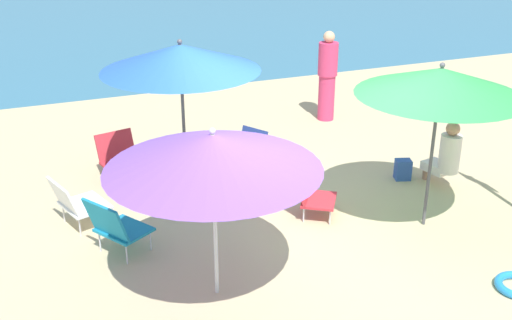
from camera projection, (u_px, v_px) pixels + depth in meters
name	position (u px, v px, depth m)	size (l,w,h in m)	color
ground_plane	(309.00, 234.00, 7.30)	(40.00, 40.00, 0.00)	#CCB789
sea_water	(108.00, 22.00, 19.48)	(40.00, 16.00, 0.01)	teal
umbrella_blue	(180.00, 58.00, 7.26)	(1.90, 1.90, 2.14)	#4C4C51
umbrella_green	(440.00, 82.00, 6.83)	(1.89, 1.89, 2.00)	#4C4C51
umbrella_purple	(213.00, 152.00, 5.64)	(2.04, 2.04, 1.76)	silver
beach_chair_a	(248.00, 148.00, 8.95)	(0.67, 0.65, 0.57)	navy
beach_chair_b	(115.00, 226.00, 6.73)	(0.75, 0.75, 0.71)	teal
beach_chair_c	(310.00, 191.00, 7.62)	(0.69, 0.69, 0.65)	red
beach_chair_e	(120.00, 156.00, 8.71)	(0.66, 0.67, 0.61)	red
beach_chair_f	(76.00, 202.00, 7.34)	(0.70, 0.70, 0.63)	white
person_a	(327.00, 76.00, 10.74)	(0.34, 0.34, 1.57)	#DB3866
person_b	(446.00, 155.00, 8.34)	(0.35, 0.53, 0.95)	silver
beach_bag	(403.00, 170.00, 8.67)	(0.21, 0.17, 0.29)	#2D519E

